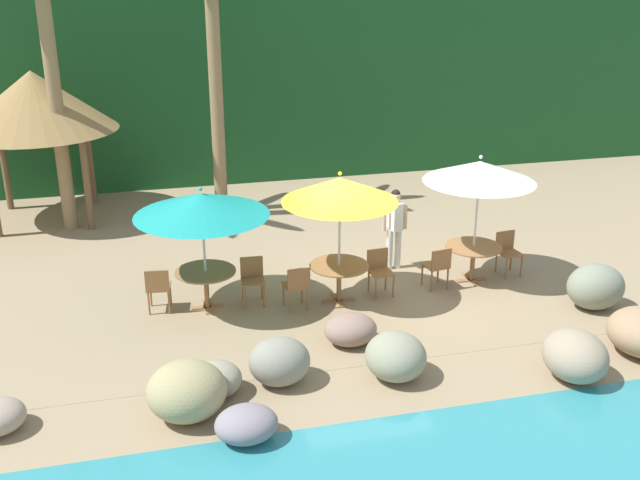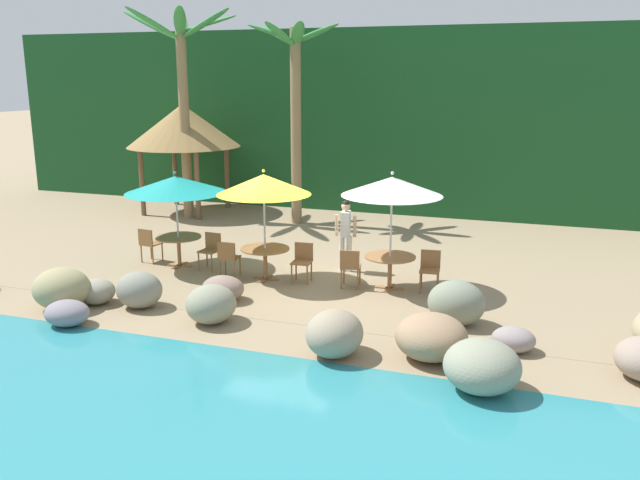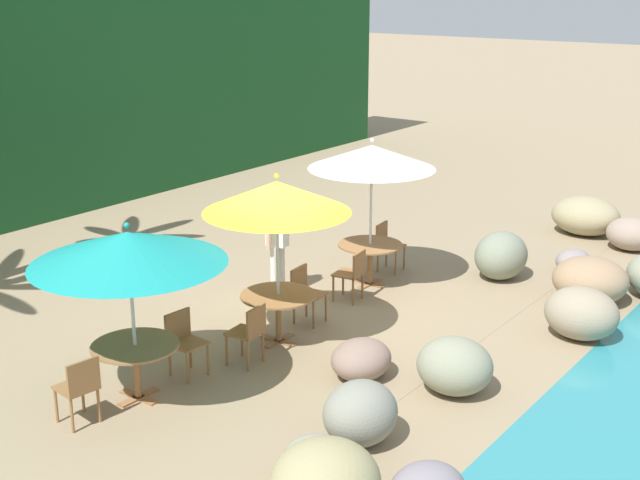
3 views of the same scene
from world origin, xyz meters
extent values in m
plane|color=#937F60|center=(0.00, 0.00, 0.00)|extent=(120.00, 120.00, 0.00)
cube|color=#937F60|center=(0.00, 0.00, 0.00)|extent=(18.00, 5.20, 0.01)
cube|color=#194C23|center=(0.00, 9.00, 3.00)|extent=(28.00, 2.40, 6.00)
ellipsoid|color=gray|center=(2.30, -3.71, 0.39)|extent=(0.94, 1.09, 0.77)
ellipsoid|color=gray|center=(-0.71, -1.84, 0.26)|extent=(0.89, 0.77, 0.52)
ellipsoid|color=gray|center=(-0.35, -3.03, 0.36)|extent=(0.94, 0.99, 0.73)
ellipsoid|color=gray|center=(-2.80, -4.04, 0.24)|extent=(0.86, 0.73, 0.48)
ellipsoid|color=#9B9165|center=(-3.52, -3.30, 0.41)|extent=(1.12, 1.08, 0.83)
ellipsoid|color=gray|center=(3.99, -1.63, 0.42)|extent=(1.06, 0.89, 0.85)
ellipsoid|color=gray|center=(-3.05, -2.84, 0.26)|extent=(0.74, 0.73, 0.51)
ellipsoid|color=gray|center=(-2.09, -2.76, 0.37)|extent=(0.93, 0.82, 0.74)
cylinder|color=silver|center=(-2.89, 0.09, 1.05)|extent=(0.04, 0.04, 2.10)
cone|color=teal|center=(-2.89, 0.09, 2.00)|extent=(2.40, 2.40, 0.40)
sphere|color=teal|center=(-2.89, 0.09, 2.28)|extent=(0.07, 0.07, 0.07)
cube|color=olive|center=(-2.89, 0.09, 0.01)|extent=(0.60, 0.12, 0.03)
cube|color=olive|center=(-2.89, 0.09, 0.01)|extent=(0.12, 0.60, 0.03)
cylinder|color=olive|center=(-2.89, 0.09, 0.37)|extent=(0.09, 0.09, 0.71)
cylinder|color=olive|center=(-2.89, 0.09, 0.72)|extent=(1.10, 1.10, 0.03)
cylinder|color=olive|center=(-1.87, -0.16, 0.23)|extent=(0.04, 0.04, 0.45)
cylinder|color=olive|center=(-2.23, -0.14, 0.23)|extent=(0.04, 0.04, 0.45)
cylinder|color=olive|center=(-1.85, 0.19, 0.23)|extent=(0.04, 0.04, 0.45)
cylinder|color=olive|center=(-2.21, 0.22, 0.23)|extent=(0.04, 0.04, 0.45)
cube|color=olive|center=(-2.04, 0.03, 0.47)|extent=(0.45, 0.45, 0.03)
cube|color=olive|center=(-2.03, 0.23, 0.66)|extent=(0.42, 0.07, 0.42)
cylinder|color=olive|center=(-3.88, 0.40, 0.23)|extent=(0.04, 0.04, 0.45)
cylinder|color=olive|center=(-3.53, 0.35, 0.23)|extent=(0.04, 0.04, 0.45)
cylinder|color=olive|center=(-3.93, 0.05, 0.23)|extent=(0.04, 0.04, 0.45)
cylinder|color=olive|center=(-3.58, 0.00, 0.23)|extent=(0.04, 0.04, 0.45)
cube|color=olive|center=(-3.73, 0.20, 0.47)|extent=(0.47, 0.47, 0.03)
cube|color=olive|center=(-3.76, 0.00, 0.66)|extent=(0.42, 0.09, 0.42)
cylinder|color=silver|center=(-0.47, -0.23, 1.14)|extent=(0.04, 0.04, 2.29)
cone|color=yellow|center=(-0.47, -0.23, 2.19)|extent=(2.10, 2.10, 0.44)
sphere|color=yellow|center=(-0.47, -0.23, 2.49)|extent=(0.07, 0.07, 0.07)
cube|color=olive|center=(-0.47, -0.23, 0.01)|extent=(0.60, 0.12, 0.03)
cube|color=olive|center=(-0.47, -0.23, 0.01)|extent=(0.12, 0.60, 0.03)
cylinder|color=olive|center=(-0.47, -0.23, 0.37)|extent=(0.09, 0.09, 0.71)
cylinder|color=olive|center=(-0.47, -0.23, 0.72)|extent=(1.10, 1.10, 0.03)
cylinder|color=olive|center=(0.57, -0.32, 0.23)|extent=(0.04, 0.04, 0.45)
cylinder|color=olive|center=(0.21, -0.35, 0.23)|extent=(0.04, 0.04, 0.45)
cylinder|color=olive|center=(0.54, 0.03, 0.23)|extent=(0.04, 0.04, 0.45)
cylinder|color=olive|center=(0.18, 0.00, 0.23)|extent=(0.04, 0.04, 0.45)
cube|color=olive|center=(0.38, -0.16, 0.47)|extent=(0.45, 0.45, 0.03)
cube|color=olive|center=(0.36, 0.04, 0.66)|extent=(0.42, 0.07, 0.42)
cylinder|color=olive|center=(-1.51, -0.17, 0.23)|extent=(0.04, 0.04, 0.45)
cylinder|color=olive|center=(-1.16, -0.13, 0.23)|extent=(0.04, 0.04, 0.45)
cylinder|color=olive|center=(-1.47, -0.52, 0.23)|extent=(0.04, 0.04, 0.45)
cylinder|color=olive|center=(-1.12, -0.48, 0.23)|extent=(0.04, 0.04, 0.45)
cube|color=olive|center=(-1.32, -0.32, 0.47)|extent=(0.46, 0.46, 0.03)
cube|color=olive|center=(-1.29, -0.52, 0.66)|extent=(0.42, 0.08, 0.42)
cylinder|color=silver|center=(2.34, 0.04, 1.18)|extent=(0.04, 0.04, 2.35)
cone|color=white|center=(2.34, 0.04, 2.25)|extent=(2.14, 2.14, 0.40)
sphere|color=white|center=(2.34, 0.04, 2.53)|extent=(0.07, 0.07, 0.07)
cube|color=olive|center=(2.34, 0.04, 0.01)|extent=(0.60, 0.12, 0.03)
cube|color=olive|center=(2.34, 0.04, 0.01)|extent=(0.12, 0.60, 0.03)
cylinder|color=olive|center=(2.34, 0.04, 0.37)|extent=(0.09, 0.09, 0.71)
cylinder|color=olive|center=(2.34, 0.04, 0.72)|extent=(1.10, 1.10, 0.03)
cylinder|color=olive|center=(3.38, -0.03, 0.23)|extent=(0.04, 0.04, 0.45)
cylinder|color=olive|center=(3.03, -0.07, 0.23)|extent=(0.04, 0.04, 0.45)
cylinder|color=olive|center=(3.34, 0.33, 0.23)|extent=(0.04, 0.04, 0.45)
cylinder|color=olive|center=(2.99, 0.29, 0.23)|extent=(0.04, 0.04, 0.45)
cube|color=olive|center=(3.18, 0.13, 0.47)|extent=(0.46, 0.46, 0.03)
cube|color=olive|center=(3.16, 0.33, 0.66)|extent=(0.42, 0.08, 0.42)
cylinder|color=olive|center=(1.30, 0.06, 0.23)|extent=(0.04, 0.04, 0.45)
cylinder|color=olive|center=(1.65, 0.11, 0.23)|extent=(0.04, 0.04, 0.45)
cylinder|color=olive|center=(1.35, -0.29, 0.23)|extent=(0.04, 0.04, 0.45)
cylinder|color=olive|center=(1.70, -0.24, 0.23)|extent=(0.04, 0.04, 0.45)
cube|color=olive|center=(1.50, -0.09, 0.47)|extent=(0.48, 0.48, 0.03)
cube|color=olive|center=(1.53, -0.29, 0.66)|extent=(0.42, 0.10, 0.42)
cylinder|color=olive|center=(-5.57, 5.18, 3.11)|extent=(0.32, 0.32, 6.22)
cylinder|color=olive|center=(-1.95, 5.55, 2.93)|extent=(0.32, 0.32, 5.87)
cylinder|color=brown|center=(-7.15, 7.03, 1.10)|extent=(0.16, 0.16, 2.20)
cylinder|color=brown|center=(-5.09, 7.03, 1.10)|extent=(0.16, 0.16, 2.20)
cylinder|color=brown|center=(-5.09, 4.97, 1.10)|extent=(0.16, 0.16, 2.20)
cone|color=olive|center=(-6.12, 6.00, 2.89)|extent=(3.74, 3.74, 1.39)
cylinder|color=white|center=(0.95, 1.02, 0.43)|extent=(0.13, 0.13, 0.86)
cylinder|color=white|center=(1.13, 1.02, 0.43)|extent=(0.13, 0.13, 0.86)
cube|color=white|center=(1.04, 1.02, 1.15)|extent=(0.24, 0.36, 0.58)
cylinder|color=#D6AD89|center=(0.82, 1.02, 1.10)|extent=(0.08, 0.08, 0.50)
cylinder|color=#D6AD89|center=(1.26, 1.02, 1.10)|extent=(0.08, 0.08, 0.50)
sphere|color=#D6AD89|center=(1.04, 1.02, 1.56)|extent=(0.21, 0.21, 0.21)
sphere|color=black|center=(1.04, 1.02, 1.61)|extent=(0.18, 0.18, 0.18)
camera|label=1|loc=(-3.89, -12.43, 6.11)|focal=42.00mm
camera|label=2|loc=(5.42, -13.42, 4.52)|focal=37.26mm
camera|label=3|loc=(-9.34, -7.56, 5.11)|focal=48.00mm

